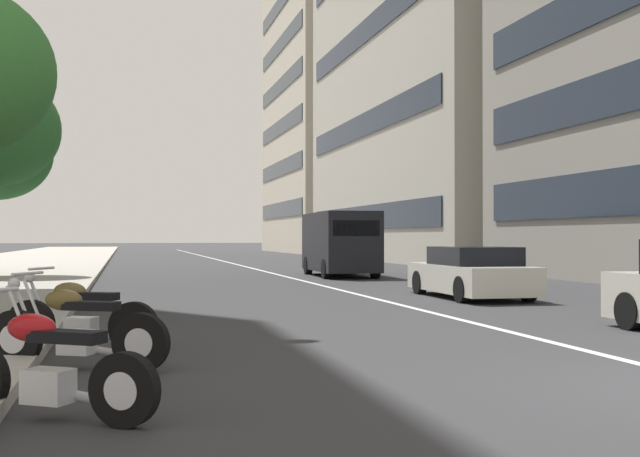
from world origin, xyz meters
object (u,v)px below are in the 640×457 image
at_px(motorcycle_second_in_row, 46,371).
at_px(motorcycle_mid_row, 80,319).
at_px(delivery_van_ahead, 340,242).
at_px(motorcycle_nearest_camera, 75,332).
at_px(street_lamp_with_banners, 12,27).
at_px(car_lead_in_lane, 471,274).

relative_size(motorcycle_second_in_row, motorcycle_mid_row, 0.90).
xyz_separation_m(motorcycle_mid_row, delivery_van_ahead, (18.91, -8.65, 0.89)).
relative_size(motorcycle_second_in_row, motorcycle_nearest_camera, 0.87).
height_order(delivery_van_ahead, street_lamp_with_banners, street_lamp_with_banners).
height_order(motorcycle_nearest_camera, street_lamp_with_banners, street_lamp_with_banners).
distance_m(motorcycle_nearest_camera, motorcycle_mid_row, 1.47).
distance_m(motorcycle_nearest_camera, delivery_van_ahead, 22.15).
distance_m(car_lead_in_lane, street_lamp_with_banners, 11.85).
relative_size(car_lead_in_lane, street_lamp_with_banners, 0.52).
bearing_deg(motorcycle_second_in_row, car_lead_in_lane, -94.98).
bearing_deg(car_lead_in_lane, motorcycle_second_in_row, 143.42).
bearing_deg(motorcycle_mid_row, car_lead_in_lane, -114.09).
bearing_deg(street_lamp_with_banners, motorcycle_second_in_row, -170.76).
relative_size(motorcycle_nearest_camera, delivery_van_ahead, 0.38).
relative_size(motorcycle_nearest_camera, car_lead_in_lane, 0.46).
bearing_deg(motorcycle_mid_row, delivery_van_ahead, -88.58).
relative_size(motorcycle_second_in_row, street_lamp_with_banners, 0.21).
bearing_deg(motorcycle_nearest_camera, car_lead_in_lane, -107.86).
height_order(motorcycle_second_in_row, motorcycle_mid_row, motorcycle_mid_row).
bearing_deg(street_lamp_with_banners, car_lead_in_lane, -73.50).
distance_m(motorcycle_mid_row, street_lamp_with_banners, 6.77).
height_order(car_lead_in_lane, delivery_van_ahead, delivery_van_ahead).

